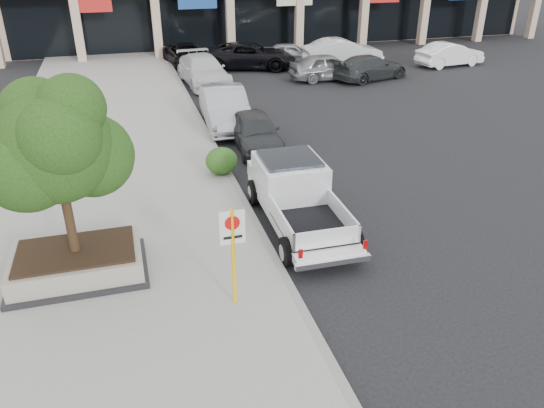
{
  "coord_description": "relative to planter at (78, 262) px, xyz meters",
  "views": [
    {
      "loc": [
        -4.79,
        -10.44,
        7.46
      ],
      "look_at": [
        -1.35,
        1.5,
        1.18
      ],
      "focal_mm": 35.0,
      "sensor_mm": 36.0,
      "label": 1
    }
  ],
  "objects": [
    {
      "name": "lot_car_a",
      "position": [
        13.15,
        17.17,
        0.28
      ],
      "size": [
        4.47,
        1.84,
        1.52
      ],
      "primitive_type": "imported",
      "rotation": [
        0.0,
        0.0,
        1.58
      ],
      "color": "gray",
      "rests_on": "ground"
    },
    {
      "name": "curb_car_d",
      "position": [
        5.86,
        23.26,
        0.2
      ],
      "size": [
        2.89,
        5.15,
        1.36
      ],
      "primitive_type": "imported",
      "rotation": [
        0.0,
        0.0,
        0.14
      ],
      "color": "black",
      "rests_on": "ground"
    },
    {
      "name": "curb_car_c",
      "position": [
        6.06,
        18.05,
        0.31
      ],
      "size": [
        2.63,
        5.57,
        1.57
      ],
      "primitive_type": "imported",
      "rotation": [
        0.0,
        0.0,
        0.08
      ],
      "color": "silver",
      "rests_on": "ground"
    },
    {
      "name": "sidewalk",
      "position": [
        0.81,
        4.85,
        -0.4
      ],
      "size": [
        8.0,
        52.0,
        0.15
      ],
      "primitive_type": "cube",
      "color": "gray",
      "rests_on": "ground"
    },
    {
      "name": "ground",
      "position": [
        6.31,
        -1.15,
        -0.48
      ],
      "size": [
        120.0,
        120.0,
        0.0
      ],
      "primitive_type": "plane",
      "color": "black",
      "rests_on": "ground"
    },
    {
      "name": "pickup_truck",
      "position": [
        5.96,
        1.02,
        0.4
      ],
      "size": [
        2.16,
        5.61,
        1.75
      ],
      "primitive_type": null,
      "rotation": [
        0.0,
        0.0,
        -0.02
      ],
      "color": "white",
      "rests_on": "ground"
    },
    {
      "name": "lot_car_f",
      "position": [
        22.04,
        18.49,
        0.26
      ],
      "size": [
        4.63,
        2.17,
        1.47
      ],
      "primitive_type": "imported",
      "rotation": [
        0.0,
        0.0,
        1.71
      ],
      "color": "white",
      "rests_on": "ground"
    },
    {
      "name": "planter",
      "position": [
        0.0,
        0.0,
        0.0
      ],
      "size": [
        3.2,
        2.2,
        0.68
      ],
      "color": "black",
      "rests_on": "sidewalk"
    },
    {
      "name": "curb_car_a",
      "position": [
        6.33,
        7.49,
        0.23
      ],
      "size": [
        1.78,
        4.19,
        1.41
      ],
      "primitive_type": "imported",
      "rotation": [
        0.0,
        0.0,
        -0.03
      ],
      "color": "#2C2F31",
      "rests_on": "ground"
    },
    {
      "name": "lot_car_e",
      "position": [
        12.47,
        21.97,
        0.19
      ],
      "size": [
        4.17,
        2.64,
        1.32
      ],
      "primitive_type": "imported",
      "rotation": [
        0.0,
        0.0,
        1.27
      ],
      "color": "#AFB3B7",
      "rests_on": "ground"
    },
    {
      "name": "curb",
      "position": [
        4.76,
        4.85,
        -0.4
      ],
      "size": [
        0.2,
        52.0,
        0.15
      ],
      "primitive_type": "cube",
      "color": "gray",
      "rests_on": "ground"
    },
    {
      "name": "hedge",
      "position": [
        4.51,
        5.05,
        0.14
      ],
      "size": [
        1.1,
        0.99,
        0.93
      ],
      "primitive_type": "ellipsoid",
      "color": "#214F16",
      "rests_on": "sidewalk"
    },
    {
      "name": "lot_car_d",
      "position": [
        9.53,
        21.31,
        0.32
      ],
      "size": [
        6.28,
        4.22,
        1.6
      ],
      "primitive_type": "imported",
      "rotation": [
        0.0,
        0.0,
        1.27
      ],
      "color": "black",
      "rests_on": "ground"
    },
    {
      "name": "planter_tree",
      "position": [
        0.13,
        0.15,
        2.94
      ],
      "size": [
        2.9,
        2.55,
        4.0
      ],
      "color": "black",
      "rests_on": "planter"
    },
    {
      "name": "curb_car_b",
      "position": [
        5.75,
        10.5,
        0.36
      ],
      "size": [
        2.01,
        5.15,
        1.67
      ],
      "primitive_type": "imported",
      "rotation": [
        0.0,
        0.0,
        -0.05
      ],
      "color": "#A4A6AC",
      "rests_on": "ground"
    },
    {
      "name": "lot_car_c",
      "position": [
        15.56,
        16.57,
        0.22
      ],
      "size": [
        5.15,
        3.31,
        1.39
      ],
      "primitive_type": "imported",
      "rotation": [
        0.0,
        0.0,
        1.88
      ],
      "color": "#2C2F31",
      "rests_on": "ground"
    },
    {
      "name": "no_parking_sign",
      "position": [
        3.39,
        -2.12,
        1.16
      ],
      "size": [
        0.55,
        0.09,
        2.3
      ],
      "color": "yellow",
      "rests_on": "sidewalk"
    },
    {
      "name": "lot_car_b",
      "position": [
        15.45,
        20.52,
        0.36
      ],
      "size": [
        5.17,
        1.99,
        1.68
      ],
      "primitive_type": "imported",
      "rotation": [
        0.0,
        0.0,
        1.53
      ],
      "color": "silver",
      "rests_on": "ground"
    }
  ]
}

